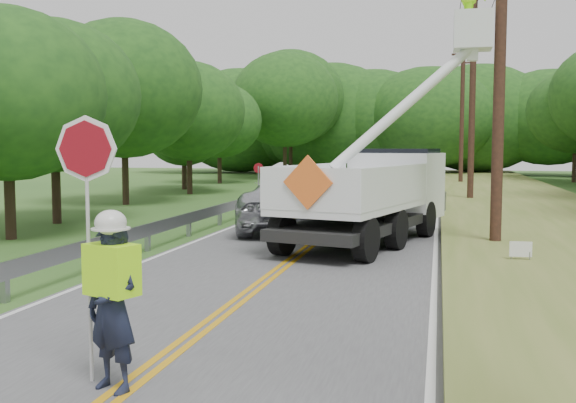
# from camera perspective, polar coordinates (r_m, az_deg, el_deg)

# --- Properties ---
(ground) EXTENTS (140.00, 140.00, 0.00)m
(ground) POSITION_cam_1_polar(r_m,az_deg,el_deg) (10.34, -7.58, -11.08)
(ground) COLOR #2E5621
(ground) RESTS_ON ground
(road) EXTENTS (7.20, 96.00, 0.03)m
(road) POSITION_cam_1_polar(r_m,az_deg,el_deg) (23.74, 4.31, -2.00)
(road) COLOR #4D4D4F
(road) RESTS_ON ground
(guardrail) EXTENTS (0.18, 48.00, 0.77)m
(guardrail) POSITION_cam_1_polar(r_m,az_deg,el_deg) (25.46, -4.35, -0.31)
(guardrail) COLOR gray
(guardrail) RESTS_ON ground
(utility_poles) EXTENTS (1.60, 43.30, 10.00)m
(utility_poles) POSITION_cam_1_polar(r_m,az_deg,el_deg) (26.48, 16.32, 9.92)
(utility_poles) COLOR black
(utility_poles) RESTS_ON ground
(tall_grass_verge) EXTENTS (7.00, 96.00, 0.30)m
(tall_grass_verge) POSITION_cam_1_polar(r_m,az_deg,el_deg) (23.73, 21.53, -1.99)
(tall_grass_verge) COLOR #576E2A
(tall_grass_verge) RESTS_ON ground
(treeline_left) EXTENTS (11.13, 54.46, 11.48)m
(treeline_left) POSITION_cam_1_polar(r_m,az_deg,el_deg) (45.26, -4.88, 8.61)
(treeline_left) COLOR #332319
(treeline_left) RESTS_ON ground
(treeline_horizon) EXTENTS (55.79, 14.64, 11.15)m
(treeline_horizon) POSITION_cam_1_polar(r_m,az_deg,el_deg) (65.76, 9.95, 7.08)
(treeline_horizon) COLOR #1C4318
(treeline_horizon) RESTS_ON ground
(flagger) EXTENTS (1.20, 0.69, 3.16)m
(flagger) POSITION_cam_1_polar(r_m,az_deg,el_deg) (7.86, -14.96, -7.71)
(flagger) COLOR #191E33
(flagger) RESTS_ON road
(bucket_truck) EXTENTS (5.56, 8.21, 7.50)m
(bucket_truck) POSITION_cam_1_polar(r_m,az_deg,el_deg) (19.95, 8.29, 1.48)
(bucket_truck) COLOR black
(bucket_truck) RESTS_ON road
(suv_silver) EXTENTS (4.14, 7.02, 1.83)m
(suv_silver) POSITION_cam_1_polar(r_m,az_deg,el_deg) (22.24, 0.20, -0.05)
(suv_silver) COLOR #B0B1B8
(suv_silver) RESTS_ON road
(suv_darkgrey) EXTENTS (2.40, 4.93, 1.38)m
(suv_darkgrey) POSITION_cam_1_polar(r_m,az_deg,el_deg) (36.33, 4.15, 1.47)
(suv_darkgrey) COLOR #3D3F44
(suv_darkgrey) RESTS_ON road
(stop_sign_permanent) EXTENTS (0.45, 0.06, 2.10)m
(stop_sign_permanent) POSITION_cam_1_polar(r_m,az_deg,el_deg) (28.30, -2.56, 1.83)
(stop_sign_permanent) COLOR gray
(stop_sign_permanent) RESTS_ON ground
(yard_sign) EXTENTS (0.49, 0.06, 0.70)m
(yard_sign) POSITION_cam_1_polar(r_m,az_deg,el_deg) (15.61, 19.41, -4.00)
(yard_sign) COLOR white
(yard_sign) RESTS_ON ground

